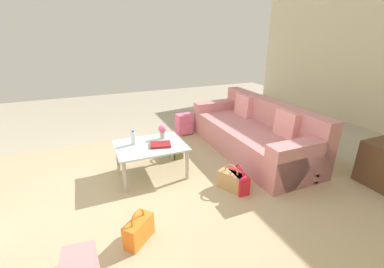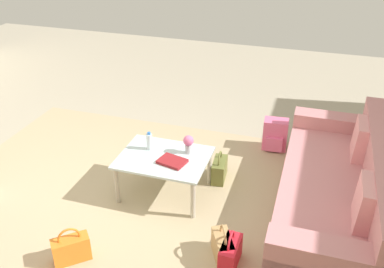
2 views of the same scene
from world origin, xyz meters
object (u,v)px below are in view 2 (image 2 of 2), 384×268
object	(u,v)px
handbag_olive	(219,169)
handbag_orange	(71,249)
coffee_table	(164,162)
couch	(342,195)
water_bottle	(149,141)
flower_vase	(188,143)
coffee_table_book	(172,161)
backpack_pink	(275,135)
handbag_red	(230,253)
handbag_tan	(223,247)

from	to	relation	value
handbag_olive	handbag_orange	world-z (taller)	same
coffee_table	couch	bearing A→B (deg)	-176.82
water_bottle	flower_vase	xyz separation A→B (m)	(-0.42, -0.05, 0.03)
water_bottle	coffee_table_book	bearing A→B (deg)	150.64
coffee_table_book	backpack_pink	bearing A→B (deg)	-109.27
handbag_olive	backpack_pink	world-z (taller)	backpack_pink
water_bottle	coffee_table_book	distance (m)	0.38
flower_vase	water_bottle	bearing A→B (deg)	6.79
coffee_table	backpack_pink	xyz separation A→B (m)	(-1.00, -1.29, -0.20)
handbag_orange	handbag_red	bearing A→B (deg)	-164.79
handbag_tan	handbag_olive	world-z (taller)	same
flower_vase	backpack_pink	xyz separation A→B (m)	(-0.78, -1.14, -0.39)
water_bottle	coffee_table	bearing A→B (deg)	153.43
flower_vase	handbag_olive	bearing A→B (deg)	-135.84
couch	handbag_red	world-z (taller)	couch
water_bottle	handbag_orange	xyz separation A→B (m)	(0.23, 1.28, -0.42)
handbag_tan	backpack_pink	bearing A→B (deg)	-94.87
coffee_table_book	handbag_orange	bearing A→B (deg)	76.71
water_bottle	backpack_pink	size ratio (longest dim) A/B	0.51
flower_vase	handbag_olive	distance (m)	0.59
coffee_table_book	handbag_orange	world-z (taller)	coffee_table_book
coffee_table	backpack_pink	size ratio (longest dim) A/B	2.31
couch	backpack_pink	bearing A→B (deg)	-56.20
handbag_tan	backpack_pink	distance (m)	2.06
couch	coffee_table	bearing A→B (deg)	3.18
handbag_tan	handbag_red	bearing A→B (deg)	147.16
handbag_olive	handbag_tan	bearing A→B (deg)	105.46
couch	water_bottle	bearing A→B (deg)	-0.00
coffee_table_book	handbag_red	distance (m)	1.13
couch	backpack_pink	size ratio (longest dim) A/B	6.10
coffee_table_book	flower_vase	xyz separation A→B (m)	(-0.10, -0.23, 0.11)
couch	handbag_olive	size ratio (longest dim) A/B	6.81
water_bottle	backpack_pink	xyz separation A→B (m)	(-1.20, -1.19, -0.36)
handbag_red	backpack_pink	bearing A→B (deg)	-92.55
flower_vase	handbag_olive	xyz separation A→B (m)	(-0.28, -0.27, -0.45)
handbag_tan	coffee_table_book	bearing A→B (deg)	-43.92
coffee_table	handbag_tan	xyz separation A→B (m)	(-0.83, 0.76, -0.27)
handbag_orange	handbag_tan	bearing A→B (deg)	-161.70
backpack_pink	flower_vase	bearing A→B (deg)	55.59
couch	backpack_pink	xyz separation A→B (m)	(0.80, -1.19, -0.10)
water_bottle	flower_vase	size ratio (longest dim) A/B	1.00
couch	handbag_orange	world-z (taller)	couch
coffee_table_book	handbag_orange	size ratio (longest dim) A/B	0.76
coffee_table_book	backpack_pink	xyz separation A→B (m)	(-0.88, -1.37, -0.28)
backpack_pink	handbag_olive	bearing A→B (deg)	60.00
couch	coffee_table	xyz separation A→B (m)	(1.80, 0.10, 0.10)
handbag_olive	coffee_table	bearing A→B (deg)	40.16
coffee_table	handbag_red	xyz separation A→B (m)	(-0.91, 0.81, -0.27)
coffee_table	coffee_table_book	xyz separation A→B (m)	(-0.12, 0.08, 0.08)
handbag_orange	backpack_pink	bearing A→B (deg)	-120.17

